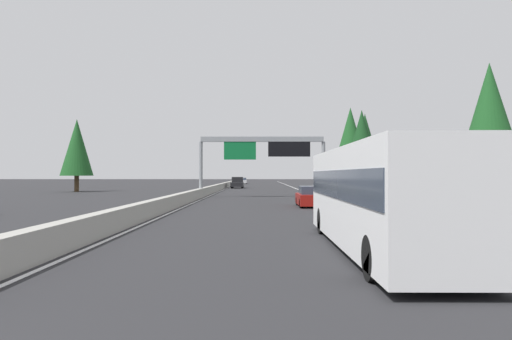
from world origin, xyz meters
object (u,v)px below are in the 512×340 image
at_px(conifer_right_foreground, 490,122).
at_px(sedan_near_center, 310,197).
at_px(conifer_right_near, 362,143).
at_px(conifer_right_mid, 365,144).
at_px(conifer_left_near, 77,148).
at_px(conifer_right_distant, 342,157).
at_px(sedan_distant_b, 243,181).
at_px(bus_near_right, 377,194).
at_px(conifer_right_far, 350,139).
at_px(pickup_mid_right, 237,183).
at_px(sign_gantry_overhead, 264,149).

bearing_deg(conifer_right_foreground, sedan_near_center, 52.79).
xyz_separation_m(conifer_right_near, conifer_right_mid, (16.21, -4.03, 1.03)).
height_order(conifer_right_mid, conifer_left_near, conifer_right_mid).
bearing_deg(conifer_right_distant, sedan_distant_b, 40.89).
relative_size(conifer_right_foreground, conifer_right_mid, 0.76).
distance_m(bus_near_right, conifer_right_mid, 56.74).
bearing_deg(conifer_right_mid, bus_near_right, 167.57).
height_order(sedan_near_center, conifer_right_far, conifer_right_far).
bearing_deg(pickup_mid_right, conifer_right_distant, -58.43).
bearing_deg(conifer_right_far, sedan_distant_b, 32.92).
bearing_deg(conifer_right_mid, sign_gantry_overhead, 145.95).
bearing_deg(conifer_right_near, conifer_right_distant, -6.85).
relative_size(sedan_near_center, pickup_mid_right, 0.79).
height_order(pickup_mid_right, conifer_left_near, conifer_left_near).
bearing_deg(conifer_right_mid, sedan_near_center, 161.45).
height_order(pickup_mid_right, sedan_distant_b, pickup_mid_right).
bearing_deg(sedan_distant_b, conifer_right_far, -147.08).
bearing_deg(conifer_right_distant, bus_near_right, 170.64).
xyz_separation_m(conifer_right_mid, conifer_right_far, (13.92, -0.58, 1.79)).
height_order(bus_near_right, sedan_near_center, bus_near_right).
height_order(sedan_distant_b, conifer_right_distant, conifer_right_distant).
xyz_separation_m(conifer_right_foreground, conifer_right_mid, (43.02, -2.75, 1.66)).
distance_m(bus_near_right, sedan_distant_b, 100.70).
height_order(sign_gantry_overhead, conifer_right_far, conifer_right_far).
bearing_deg(conifer_right_foreground, sign_gantry_overhead, 31.46).
relative_size(sedan_distant_b, conifer_right_far, 0.31).
bearing_deg(conifer_right_foreground, conifer_right_near, 2.74).
relative_size(bus_near_right, sedan_near_center, 2.61).
xyz_separation_m(sign_gantry_overhead, conifer_right_foreground, (-20.44, -12.51, 0.39)).
xyz_separation_m(sedan_near_center, conifer_right_mid, (35.94, -12.06, 6.21)).
bearing_deg(conifer_right_mid, conifer_right_distant, -1.42).
height_order(sign_gantry_overhead, conifer_right_mid, conifer_right_mid).
distance_m(bus_near_right, conifer_left_near, 55.40).
xyz_separation_m(sign_gantry_overhead, sedan_distant_b, (67.81, 4.43, -4.16)).
bearing_deg(pickup_mid_right, conifer_right_far, -77.79).
distance_m(sedan_near_center, conifer_right_mid, 38.42).
bearing_deg(conifer_left_near, pickup_mid_right, -50.34).
distance_m(sign_gantry_overhead, conifer_right_far, 39.97).
bearing_deg(pickup_mid_right, sign_gantry_overhead, -172.61).
relative_size(sign_gantry_overhead, sedan_near_center, 2.88).
distance_m(conifer_right_foreground, conifer_right_distant, 64.97).
relative_size(sign_gantry_overhead, conifer_right_far, 0.89).
xyz_separation_m(sign_gantry_overhead, conifer_right_near, (6.37, -11.22, 1.02)).
relative_size(conifer_right_near, conifer_right_far, 0.68).
bearing_deg(sign_gantry_overhead, conifer_right_distant, -19.57).
xyz_separation_m(conifer_right_mid, conifer_left_near, (-7.49, 40.03, -1.01)).
height_order(sign_gantry_overhead, conifer_left_near, conifer_left_near).
bearing_deg(sign_gantry_overhead, bus_near_right, -174.58).
relative_size(sign_gantry_overhead, sedan_distant_b, 2.88).
distance_m(sedan_distant_b, conifer_right_near, 63.61).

